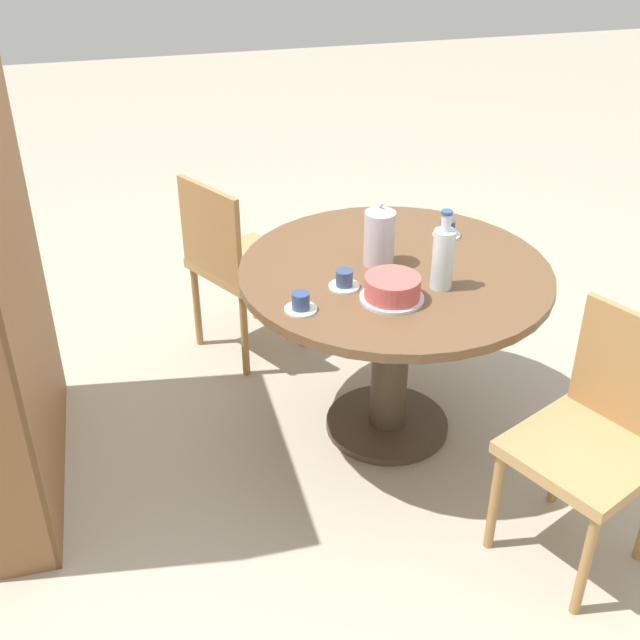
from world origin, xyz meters
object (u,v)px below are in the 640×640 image
(cup_a, at_px, (447,230))
(cup_c, at_px, (301,303))
(water_bottle, at_px, (443,257))
(cup_b, at_px, (344,281))
(chair_a, at_px, (237,260))
(cake_main, at_px, (392,289))
(chair_b, at_px, (596,436))
(coffee_pot, at_px, (379,236))

(cup_a, relative_size, cup_c, 1.00)
(water_bottle, distance_m, cup_b, 0.36)
(chair_a, bearing_deg, cake_main, 172.99)
(chair_a, bearing_deg, chair_b, -178.50)
(cake_main, bearing_deg, water_bottle, -77.69)
(chair_a, distance_m, coffee_pot, 0.91)
(cup_c, bearing_deg, coffee_pot, -53.66)
(water_bottle, distance_m, cake_main, 0.22)
(cup_a, distance_m, cup_b, 0.61)
(cake_main, bearing_deg, chair_a, 22.30)
(chair_a, height_order, cup_c, chair_a)
(water_bottle, distance_m, cup_a, 0.45)
(chair_b, distance_m, water_bottle, 0.79)
(cup_b, bearing_deg, cup_c, 122.66)
(chair_b, relative_size, cup_b, 7.81)
(coffee_pot, height_order, water_bottle, water_bottle)
(chair_a, height_order, cup_a, chair_a)
(coffee_pot, bearing_deg, cup_a, -64.34)
(coffee_pot, distance_m, cake_main, 0.29)
(chair_b, distance_m, cake_main, 0.82)
(cake_main, height_order, cup_c, cake_main)
(cake_main, distance_m, cup_b, 0.19)
(chair_a, height_order, cup_b, chair_a)
(cup_a, bearing_deg, chair_b, -172.56)
(coffee_pot, height_order, cup_a, coffee_pot)
(coffee_pot, distance_m, cup_b, 0.25)
(coffee_pot, relative_size, water_bottle, 0.84)
(coffee_pot, xyz_separation_m, cup_c, (-0.27, 0.36, -0.09))
(chair_b, height_order, cup_b, chair_b)
(cup_a, bearing_deg, coffee_pot, 115.66)
(chair_b, bearing_deg, cake_main, -162.07)
(water_bottle, bearing_deg, cup_c, 93.98)
(cup_a, height_order, cup_b, same)
(chair_a, bearing_deg, cup_c, 155.08)
(coffee_pot, bearing_deg, cake_main, 171.63)
(cup_c, bearing_deg, cup_b, -57.34)
(water_bottle, bearing_deg, chair_b, -152.43)
(chair_b, distance_m, cup_a, 1.05)
(chair_a, xyz_separation_m, cake_main, (-0.97, -0.40, 0.31))
(cup_a, bearing_deg, water_bottle, 155.01)
(cake_main, bearing_deg, cup_b, 46.92)
(chair_a, relative_size, cake_main, 3.88)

